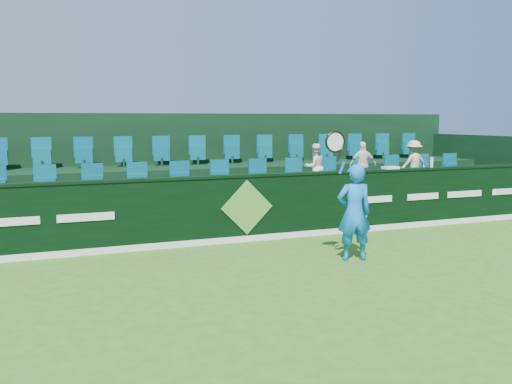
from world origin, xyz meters
name	(u,v)px	position (x,y,z in m)	size (l,w,h in m)	color
ground	(348,297)	(0.00, 0.00, 0.00)	(60.00, 60.00, 0.00)	#366919
sponsor_hoarding	(245,208)	(0.00, 4.00, 0.67)	(16.00, 0.25, 1.35)	black
stand_tier_front	(227,213)	(0.00, 5.10, 0.40)	(16.00, 2.00, 0.80)	black
stand_tier_back	(202,192)	(0.00, 7.00, 0.65)	(16.00, 1.80, 1.30)	black
stand_rear	(197,168)	(0.00, 7.44, 1.22)	(16.00, 4.10, 2.60)	black
seat_row_front	(221,180)	(0.00, 5.50, 1.10)	(13.50, 0.50, 0.60)	#07566C
seat_row_back	(198,153)	(0.00, 7.30, 1.60)	(13.50, 0.50, 0.60)	#07566C
tennis_player	(354,211)	(1.18, 1.80, 0.86)	(1.05, 0.53, 2.32)	blue
spectator_left	(315,167)	(2.16, 5.12, 1.34)	(0.53, 0.41, 1.09)	white
spectator_middle	(363,165)	(3.47, 5.12, 1.36)	(0.65, 0.27, 1.11)	white
spectator_right	(414,163)	(4.95, 5.12, 1.36)	(0.73, 0.42, 1.12)	beige
towel	(391,168)	(3.47, 4.00, 1.38)	(0.35, 0.23, 0.05)	white
drinks_bottle	(432,162)	(4.60, 4.00, 1.47)	(0.07, 0.07, 0.23)	silver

